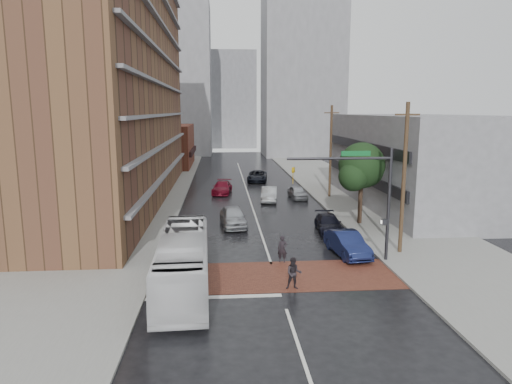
{
  "coord_description": "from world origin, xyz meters",
  "views": [
    {
      "loc": [
        -3.06,
        -24.47,
        9.48
      ],
      "look_at": [
        -0.49,
        8.66,
        3.5
      ],
      "focal_mm": 32.0,
      "sensor_mm": 36.0,
      "label": 1
    }
  ],
  "objects": [
    {
      "name": "pedestrian_a",
      "position": [
        0.74,
        2.92,
        0.86
      ],
      "size": [
        0.7,
        0.55,
        1.71
      ],
      "primitive_type": "imported",
      "rotation": [
        0.0,
        0.0,
        -0.24
      ],
      "color": "black",
      "rests_on": "ground"
    },
    {
      "name": "crosswalk",
      "position": [
        0.0,
        0.5,
        0.01
      ],
      "size": [
        14.0,
        5.0,
        0.02
      ],
      "primitive_type": "cube",
      "color": "brown",
      "rests_on": "ground"
    },
    {
      "name": "car_travel_b",
      "position": [
        1.98,
        22.4,
        0.76
      ],
      "size": [
        2.2,
        4.76,
        1.51
      ],
      "primitive_type": "imported",
      "rotation": [
        0.0,
        0.0,
        -0.13
      ],
      "color": "#B2B6BA",
      "rests_on": "ground"
    },
    {
      "name": "sidewalk_west",
      "position": [
        -11.5,
        25.0,
        0.07
      ],
      "size": [
        9.0,
        90.0,
        0.15
      ],
      "primitive_type": "cube",
      "color": "gray",
      "rests_on": "ground"
    },
    {
      "name": "car_travel_c",
      "position": [
        -2.94,
        27.36,
        0.71
      ],
      "size": [
        2.6,
        5.1,
        1.42
      ],
      "primitive_type": "imported",
      "rotation": [
        0.0,
        0.0,
        -0.13
      ],
      "color": "maroon",
      "rests_on": "ground"
    },
    {
      "name": "distant_tower_west",
      "position": [
        -14.0,
        78.0,
        16.0
      ],
      "size": [
        18.0,
        16.0,
        32.0
      ],
      "primitive_type": "cube",
      "color": "gray",
      "rests_on": "ground"
    },
    {
      "name": "apartment_block",
      "position": [
        -14.0,
        24.0,
        14.0
      ],
      "size": [
        10.0,
        44.0,
        28.0
      ],
      "primitive_type": "cube",
      "color": "brown",
      "rests_on": "ground"
    },
    {
      "name": "storefront_west",
      "position": [
        -12.0,
        54.0,
        3.5
      ],
      "size": [
        8.0,
        16.0,
        7.0
      ],
      "primitive_type": "cube",
      "color": "brown",
      "rests_on": "ground"
    },
    {
      "name": "car_parked_near",
      "position": [
        5.2,
        4.0,
        0.78
      ],
      "size": [
        2.25,
        4.92,
        1.56
      ],
      "primitive_type": "imported",
      "rotation": [
        0.0,
        0.0,
        0.13
      ],
      "color": "#141C46",
      "rests_on": "ground"
    },
    {
      "name": "transit_bus",
      "position": [
        -5.12,
        -1.0,
        1.52
      ],
      "size": [
        2.93,
        11.02,
        3.05
      ],
      "primitive_type": "imported",
      "rotation": [
        0.0,
        0.0,
        0.03
      ],
      "color": "silver",
      "rests_on": "ground"
    },
    {
      "name": "ground",
      "position": [
        0.0,
        0.0,
        0.0
      ],
      "size": [
        160.0,
        160.0,
        0.0
      ],
      "primitive_type": "plane",
      "color": "black",
      "rests_on": "ground"
    },
    {
      "name": "signal_mast",
      "position": [
        5.85,
        2.5,
        4.73
      ],
      "size": [
        6.5,
        0.3,
        7.2
      ],
      "color": "#2D2D33",
      "rests_on": "ground"
    },
    {
      "name": "distant_tower_east",
      "position": [
        14.0,
        72.0,
        18.0
      ],
      "size": [
        16.0,
        14.0,
        36.0
      ],
      "primitive_type": "cube",
      "color": "gray",
      "rests_on": "ground"
    },
    {
      "name": "utility_pole_near",
      "position": [
        8.8,
        4.0,
        5.14
      ],
      "size": [
        1.6,
        0.26,
        10.0
      ],
      "color": "#473321",
      "rests_on": "ground"
    },
    {
      "name": "sidewalk_east",
      "position": [
        11.5,
        25.0,
        0.07
      ],
      "size": [
        9.0,
        90.0,
        0.15
      ],
      "primitive_type": "cube",
      "color": "gray",
      "rests_on": "ground"
    },
    {
      "name": "distant_tower_center",
      "position": [
        0.0,
        95.0,
        12.0
      ],
      "size": [
        12.0,
        10.0,
        24.0
      ],
      "primitive_type": "cube",
      "color": "gray",
      "rests_on": "ground"
    },
    {
      "name": "car_parked_far",
      "position": [
        5.2,
        23.65,
        0.69
      ],
      "size": [
        1.94,
        4.17,
        1.38
      ],
      "primitive_type": "imported",
      "rotation": [
        0.0,
        0.0,
        0.08
      ],
      "color": "#A6A8AE",
      "rests_on": "ground"
    },
    {
      "name": "pedestrian_b",
      "position": [
        0.76,
        -1.5,
        0.88
      ],
      "size": [
        0.91,
        0.74,
        1.75
      ],
      "primitive_type": "imported",
      "rotation": [
        0.0,
        0.0,
        -0.1
      ],
      "color": "black",
      "rests_on": "ground"
    },
    {
      "name": "suv_travel",
      "position": [
        1.79,
        35.89,
        0.74
      ],
      "size": [
        3.13,
        5.62,
        1.48
      ],
      "primitive_type": "imported",
      "rotation": [
        0.0,
        0.0,
        -0.13
      ],
      "color": "black",
      "rests_on": "ground"
    },
    {
      "name": "building_east",
      "position": [
        16.5,
        20.0,
        4.5
      ],
      "size": [
        11.0,
        26.0,
        9.0
      ],
      "primitive_type": "cube",
      "color": "gray",
      "rests_on": "ground"
    },
    {
      "name": "utility_pole_far",
      "position": [
        8.8,
        24.0,
        5.14
      ],
      "size": [
        1.6,
        0.26,
        10.0
      ],
      "color": "#473321",
      "rests_on": "ground"
    },
    {
      "name": "street_tree",
      "position": [
        8.52,
        12.03,
        4.73
      ],
      "size": [
        4.2,
        4.1,
        6.9
      ],
      "color": "#332319",
      "rests_on": "ground"
    },
    {
      "name": "car_parked_mid",
      "position": [
        5.38,
        10.0,
        0.65
      ],
      "size": [
        2.11,
        4.61,
        1.31
      ],
      "primitive_type": "imported",
      "rotation": [
        0.0,
        0.0,
        -0.06
      ],
      "color": "black",
      "rests_on": "ground"
    },
    {
      "name": "car_travel_a",
      "position": [
        -2.12,
        12.15,
        0.83
      ],
      "size": [
        2.39,
        5.02,
        1.66
      ],
      "primitive_type": "imported",
      "rotation": [
        0.0,
        0.0,
        0.09
      ],
      "color": "#ACAFB4",
      "rests_on": "ground"
    }
  ]
}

